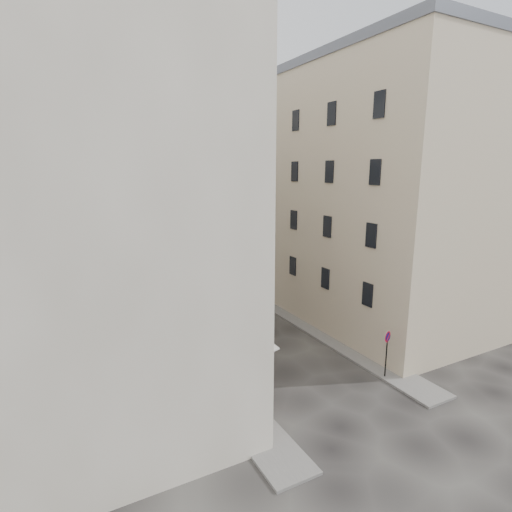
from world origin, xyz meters
TOP-DOWN VIEW (x-y plane):
  - ground at (0.00, 0.00)m, footprint 90.00×90.00m
  - sidewalk_left at (-4.50, 4.00)m, footprint 2.00×22.00m
  - sidewalk_right at (4.50, 3.00)m, footprint 2.00×18.00m
  - building_left at (-10.50, 3.00)m, footprint 12.20×16.20m
  - building_right at (10.50, 3.50)m, footprint 12.20×14.20m
  - building_back at (-1.00, 19.00)m, footprint 18.20×10.20m
  - cafe_storefront at (-4.32, 1.00)m, footprint 1.74×7.30m
  - stone_steps at (0.00, 12.57)m, footprint 9.00×3.15m
  - bollard_near at (-3.25, -1.00)m, footprint 0.12×0.12m
  - bollard_mid at (-3.25, 2.50)m, footprint 0.12×0.12m
  - bollard_far at (-3.25, 6.00)m, footprint 0.12×0.12m
  - no_parking_sign at (3.78, -2.89)m, footprint 0.60×0.23m
  - bistro_table_a at (-3.35, -1.30)m, footprint 1.40×0.66m
  - bistro_table_b at (-3.22, 0.36)m, footprint 1.33×0.62m
  - bistro_table_c at (-3.50, 0.96)m, footprint 1.23×0.58m
  - bistro_table_d at (-3.13, 2.58)m, footprint 1.16×0.54m
  - bistro_table_e at (-3.09, 4.62)m, footprint 1.35×0.63m
  - pedestrian at (-2.91, 2.69)m, footprint 0.72×0.60m

SIDE VIEW (x-z plane):
  - ground at x=0.00m, z-range 0.00..0.00m
  - sidewalk_left at x=-4.50m, z-range 0.00..0.12m
  - sidewalk_right at x=4.50m, z-range 0.00..0.12m
  - stone_steps at x=0.00m, z-range 0.00..0.80m
  - bistro_table_d at x=-3.13m, z-range 0.01..0.83m
  - bistro_table_c at x=-3.50m, z-range 0.01..0.88m
  - bistro_table_b at x=-3.22m, z-range 0.01..0.94m
  - bistro_table_e at x=-3.09m, z-range 0.01..0.96m
  - bistro_table_a at x=-3.35m, z-range 0.01..1.00m
  - bollard_near at x=-3.25m, z-range 0.04..1.02m
  - bollard_mid at x=-3.25m, z-range 0.04..1.02m
  - bollard_far at x=-3.25m, z-range 0.04..1.02m
  - pedestrian at x=-2.91m, z-range 0.00..1.67m
  - cafe_storefront at x=-4.32m, z-range 0.13..3.63m
  - no_parking_sign at x=3.78m, z-range 0.57..3.31m
  - building_right at x=10.50m, z-range 0.01..18.61m
  - building_back at x=-1.00m, z-range 0.01..18.61m
  - building_left at x=-10.50m, z-range 0.01..20.61m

